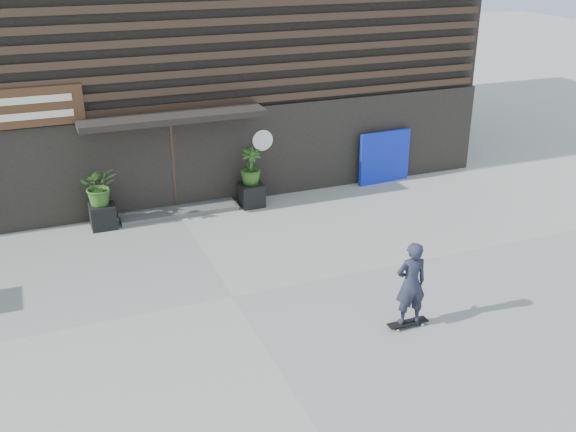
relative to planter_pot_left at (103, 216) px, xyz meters
name	(u,v)px	position (x,y,z in m)	size (l,w,h in m)	color
ground	(232,297)	(1.90, -4.40, -0.30)	(80.00, 80.00, 0.00)	gray
entrance_step	(179,211)	(1.90, 0.20, -0.24)	(3.00, 0.80, 0.12)	#494846
planter_pot_left	(103,216)	(0.00, 0.00, 0.00)	(0.60, 0.60, 0.60)	black
bamboo_left	(99,186)	(0.00, 0.00, 0.78)	(0.86, 0.75, 0.96)	#2D591E
planter_pot_right	(251,195)	(3.80, 0.00, 0.00)	(0.60, 0.60, 0.60)	black
bamboo_right	(251,167)	(3.80, 0.00, 0.78)	(0.54, 0.54, 0.96)	#2D591E
blue_tarp	(384,157)	(7.91, 0.30, 0.45)	(1.60, 0.12, 1.50)	#0D1EB4
building	(130,27)	(1.90, 5.56, 3.69)	(18.00, 11.00, 8.00)	black
skateboarder	(411,284)	(4.55, -6.62, 0.59)	(0.78, 0.43, 1.69)	black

